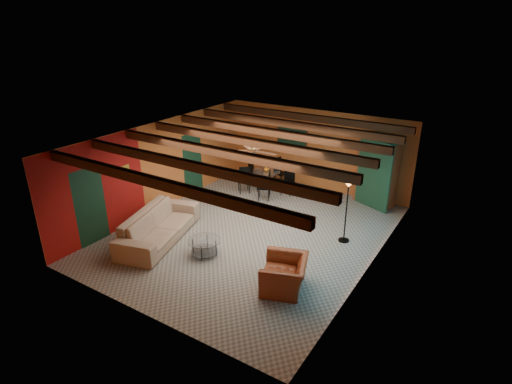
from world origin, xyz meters
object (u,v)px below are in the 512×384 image
Objects in this scene: armoire at (377,173)px; dining_table at (266,177)px; vase at (267,161)px; sofa at (159,226)px; potted_plant at (381,133)px; coffee_table at (204,247)px; floor_lamp at (346,211)px; armchair at (284,274)px.

dining_table is at bearing -143.25° from armoire.
vase is (0.00, 0.00, 0.58)m from dining_table.
potted_plant is at bearing -53.46° from sofa.
potted_plant is at bearing 63.85° from coffee_table.
armchair is at bearing -97.15° from floor_lamp.
armoire is (0.25, 5.45, 0.69)m from armchair.
armoire reaches higher than floor_lamp.
armoire is 2.78m from floor_lamp.
armoire is at bearing 91.79° from floor_lamp.
sofa is at bearing -127.55° from potted_plant.
armchair is at bearing -55.16° from dining_table.
floor_lamp is 9.37× the size of vase.
sofa is 1.51m from coffee_table.
armchair is 5.62m from vase.
armchair is 5.50m from armoire.
potted_plant is (0.00, 0.00, 1.27)m from armoire.
floor_lamp is at bearing -74.54° from sofa.
sofa is 3.39× the size of coffee_table.
sofa is 3.84m from armchair.
potted_plant is 3.76m from vase.
dining_table is at bearing 100.82° from coffee_table.
armoire is 1.27m from potted_plant.
dining_table is (-0.84, 4.40, 0.28)m from coffee_table.
armoire is at bearing 14.32° from vase.
floor_lamp is at bearing -65.78° from armoire.
sofa is 4.53m from vase.
sofa is 2.57× the size of armchair.
potted_plant reaches higher than floor_lamp.
potted_plant is 2.43× the size of vase.
armchair is at bearing -55.16° from vase.
armoire is at bearing 0.00° from potted_plant.
dining_table reaches higher than armchair.
potted_plant is at bearing 0.00° from armoire.
vase is at bearing -165.36° from armchair.
coffee_table is 4.36× the size of vase.
armoire reaches higher than coffee_table.
coffee_table is 1.79× the size of potted_plant.
floor_lamp is at bearing 152.66° from armchair.
armchair is 2.75m from floor_lamp.
sofa is 14.78× the size of vase.
armoire is at bearing 14.32° from dining_table.
vase reaches higher than sofa.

